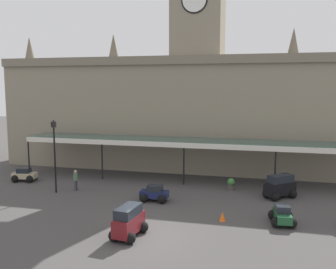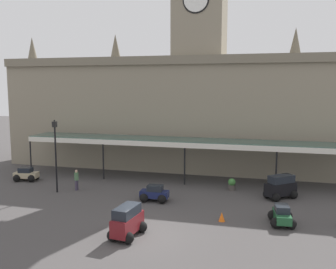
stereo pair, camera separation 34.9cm
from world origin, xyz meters
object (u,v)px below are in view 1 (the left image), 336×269
(car_beige_sedan, at_px, (25,176))
(car_maroon_van, at_px, (129,223))
(pedestrian_beside_cars, at_px, (76,179))
(victorian_lamppost, at_px, (55,149))
(traffic_cone, at_px, (222,216))
(planter_by_canopy, at_px, (231,184))
(car_green_sedan, at_px, (282,216))
(car_navy_sedan, at_px, (154,194))
(car_black_van, at_px, (280,188))

(car_beige_sedan, distance_m, car_maroon_van, 16.17)
(car_maroon_van, bearing_deg, pedestrian_beside_cars, 133.30)
(victorian_lamppost, xyz_separation_m, traffic_cone, (13.41, -3.15, -3.23))
(car_maroon_van, xyz_separation_m, planter_by_canopy, (4.78, 10.99, -0.32))
(pedestrian_beside_cars, height_order, planter_by_canopy, pedestrian_beside_cars)
(car_green_sedan, height_order, victorian_lamppost, victorian_lamppost)
(car_navy_sedan, xyz_separation_m, car_beige_sedan, (-12.73, 2.75, 0.00))
(planter_by_canopy, bearing_deg, victorian_lamppost, -162.95)
(car_green_sedan, distance_m, pedestrian_beside_cars, 16.19)
(car_navy_sedan, relative_size, car_beige_sedan, 0.96)
(pedestrian_beside_cars, xyz_separation_m, traffic_cone, (12.18, -4.07, -0.62))
(car_green_sedan, relative_size, traffic_cone, 3.67)
(car_navy_sedan, height_order, victorian_lamppost, victorian_lamppost)
(victorian_lamppost, bearing_deg, car_navy_sedan, -1.80)
(victorian_lamppost, height_order, traffic_cone, victorian_lamppost)
(car_navy_sedan, distance_m, car_black_van, 9.43)
(car_green_sedan, xyz_separation_m, victorian_lamppost, (-16.99, 2.76, 3.02))
(car_black_van, distance_m, victorian_lamppost, 17.53)
(car_black_van, height_order, victorian_lamppost, victorian_lamppost)
(traffic_cone, bearing_deg, car_maroon_van, -142.19)
(car_black_van, height_order, pedestrian_beside_cars, car_black_van)
(car_maroon_van, height_order, victorian_lamppost, victorian_lamppost)
(car_navy_sedan, xyz_separation_m, planter_by_canopy, (5.21, 4.36, -0.01))
(victorian_lamppost, bearing_deg, car_green_sedan, -9.22)
(car_navy_sedan, distance_m, pedestrian_beside_cars, 7.05)
(traffic_cone, bearing_deg, victorian_lamppost, 166.78)
(car_black_van, bearing_deg, pedestrian_beside_cars, -173.45)
(car_green_sedan, height_order, traffic_cone, car_green_sedan)
(planter_by_canopy, bearing_deg, traffic_cone, -89.69)
(car_black_van, relative_size, traffic_cone, 4.38)
(car_beige_sedan, relative_size, traffic_cone, 3.71)
(car_beige_sedan, bearing_deg, car_green_sedan, -13.69)
(car_black_van, bearing_deg, car_green_sedan, -91.09)
(traffic_cone, bearing_deg, car_green_sedan, 6.25)
(car_beige_sedan, bearing_deg, car_navy_sedan, -12.21)
(car_beige_sedan, height_order, victorian_lamppost, victorian_lamppost)
(car_navy_sedan, relative_size, car_maroon_van, 0.84)
(car_green_sedan, bearing_deg, traffic_cone, -173.75)
(car_green_sedan, xyz_separation_m, traffic_cone, (-3.59, -0.39, -0.21))
(car_black_van, distance_m, pedestrian_beside_cars, 15.97)
(car_maroon_van, bearing_deg, planter_by_canopy, 66.49)
(car_green_sedan, height_order, car_navy_sedan, same)
(planter_by_canopy, bearing_deg, car_navy_sedan, -140.07)
(car_green_sedan, distance_m, victorian_lamppost, 17.48)
(car_black_van, xyz_separation_m, planter_by_canopy, (-3.73, 1.36, -0.32))
(pedestrian_beside_cars, bearing_deg, victorian_lamppost, -143.13)
(car_maroon_van, bearing_deg, victorian_lamppost, 141.26)
(car_beige_sedan, distance_m, pedestrian_beside_cars, 6.02)
(car_beige_sedan, relative_size, pedestrian_beside_cars, 1.29)
(planter_by_canopy, bearing_deg, car_black_van, -20.01)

